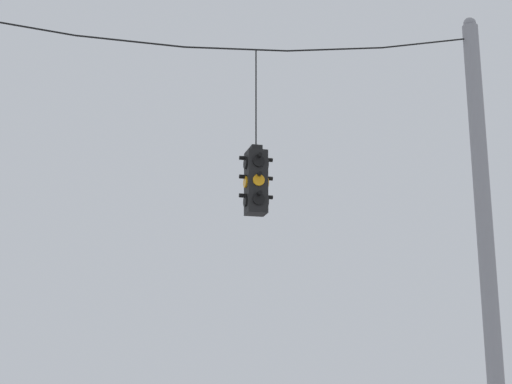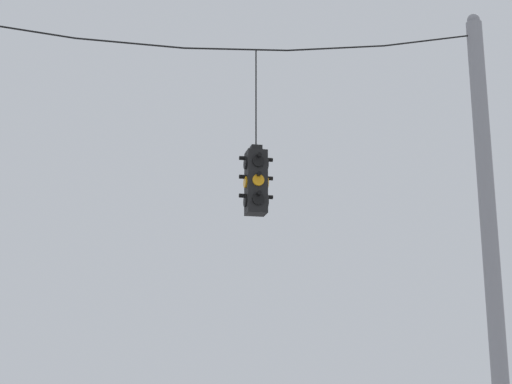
% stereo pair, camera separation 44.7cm
% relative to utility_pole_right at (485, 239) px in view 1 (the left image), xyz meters
% --- Properties ---
extents(utility_pole_right, '(0.30, 0.30, 8.68)m').
position_rel_utility_pole_right_xyz_m(utility_pole_right, '(0.00, 0.00, 0.00)').
color(utility_pole_right, gray).
rests_on(utility_pole_right, ground_plane).
extents(span_wire, '(12.91, 0.03, 0.84)m').
position_rel_utility_pole_right_xyz_m(span_wire, '(-6.45, 0.00, 3.38)').
color(span_wire, black).
extents(traffic_light_near_left_pole, '(0.58, 0.58, 2.97)m').
position_rel_utility_pole_right_xyz_m(traffic_light_near_left_pole, '(-4.26, 0.00, 0.80)').
color(traffic_light_near_left_pole, black).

